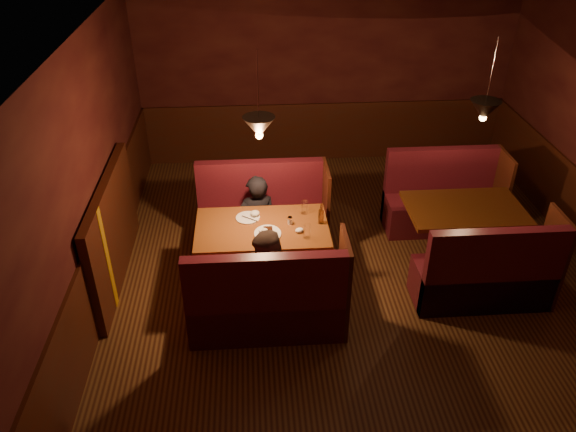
{
  "coord_description": "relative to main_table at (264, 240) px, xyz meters",
  "views": [
    {
      "loc": [
        -1.24,
        -5.26,
        4.35
      ],
      "look_at": [
        -0.85,
        0.13,
        0.95
      ],
      "focal_mm": 35.0,
      "sensor_mm": 36.0,
      "label": 1
    }
  ],
  "objects": [
    {
      "name": "second_bench_near",
      "position": [
        2.51,
        -0.55,
        -0.27
      ],
      "size": [
        1.56,
        0.59,
        1.12
      ],
      "color": "#4F121C",
      "rests_on": "ground"
    },
    {
      "name": "diner_b",
      "position": [
        0.05,
        -0.67,
        0.12
      ],
      "size": [
        0.88,
        0.79,
        1.5
      ],
      "primitive_type": "imported",
      "rotation": [
        0.0,
        0.0,
        -0.36
      ],
      "color": "#372822",
      "rests_on": "ground"
    },
    {
      "name": "main_bench_near",
      "position": [
        0.02,
        -0.87,
        -0.27
      ],
      "size": [
        1.68,
        0.6,
        1.15
      ],
      "color": "#4F121C",
      "rests_on": "ground"
    },
    {
      "name": "second_bench_far",
      "position": [
        2.51,
        1.14,
        -0.27
      ],
      "size": [
        1.56,
        0.59,
        1.12
      ],
      "color": "#4F121C",
      "rests_on": "ground"
    },
    {
      "name": "second_table",
      "position": [
        2.48,
        0.29,
        -0.04
      ],
      "size": [
        1.42,
        0.9,
        0.8
      ],
      "color": "brown",
      "rests_on": "ground"
    },
    {
      "name": "room",
      "position": [
        0.86,
        -0.08,
        0.42
      ],
      "size": [
        6.02,
        7.02,
        2.92
      ],
      "color": "#3F1F13",
      "rests_on": "ground"
    },
    {
      "name": "main_table",
      "position": [
        0.0,
        0.0,
        0.0
      ],
      "size": [
        1.53,
        0.93,
        1.07
      ],
      "color": "brown",
      "rests_on": "ground"
    },
    {
      "name": "diner_a",
      "position": [
        -0.07,
        0.68,
        0.1
      ],
      "size": [
        0.59,
        0.45,
        1.46
      ],
      "primitive_type": "imported",
      "rotation": [
        0.0,
        0.0,
        3.35
      ],
      "color": "black",
      "rests_on": "ground"
    },
    {
      "name": "main_bench_far",
      "position": [
        0.02,
        0.87,
        -0.27
      ],
      "size": [
        1.68,
        0.6,
        1.15
      ],
      "color": "#4F121C",
      "rests_on": "ground"
    }
  ]
}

